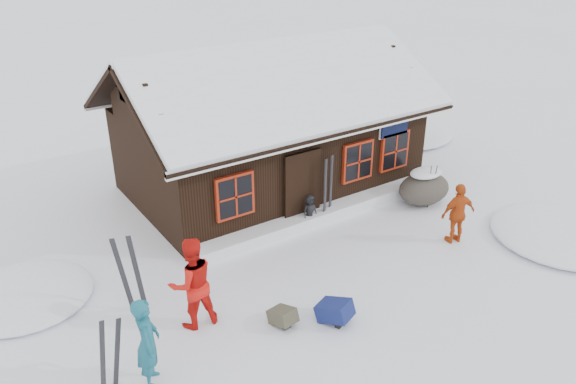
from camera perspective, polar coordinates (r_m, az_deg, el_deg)
name	(u,v)px	position (r m, az deg, el deg)	size (l,w,h in m)	color
ground	(331,275)	(13.12, 4.38, -8.46)	(120.00, 120.00, 0.00)	white
mountain_hut	(269,137)	(16.81, -1.93, 5.66)	(8.90, 6.09, 4.42)	black
snow_drift	(323,214)	(15.33, 3.62, -2.21)	(7.60, 0.60, 0.35)	white
snow_mounds	(336,223)	(15.24, 4.94, -3.20)	(20.60, 13.20, 0.48)	white
skier_teal	(147,342)	(10.22, -14.09, -14.58)	(0.64, 0.42, 1.76)	#16586A
skier_orange_left	(192,283)	(11.28, -9.73, -9.12)	(0.95, 0.74, 1.96)	red
skier_orange_right	(458,213)	(14.61, 16.88, -2.10)	(0.94, 0.39, 1.60)	#BC4513
skier_crouched	(310,211)	(14.87, 2.22, -1.92)	(0.44, 0.29, 0.90)	black
boulder	(424,188)	(16.56, 13.66, 0.44)	(1.60, 1.20, 0.93)	#484239
ski_pair_left	(110,357)	(10.37, -17.64, -15.68)	(0.55, 0.14, 1.50)	black
ski_pair_mid	(130,275)	(12.01, -15.72, -8.16)	(0.51, 0.35, 1.81)	black
ski_pair_right	(328,190)	(15.02, 4.08, 0.23)	(0.41, 0.20, 1.89)	black
ski_poles	(431,187)	(16.34, 14.33, 0.52)	(0.23, 0.11, 1.28)	black
backpack_blue	(335,314)	(11.69, 4.75, -12.25)	(0.49, 0.66, 0.36)	navy
backpack_olive	(283,319)	(11.59, -0.54, -12.76)	(0.40, 0.53, 0.29)	#403D2E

